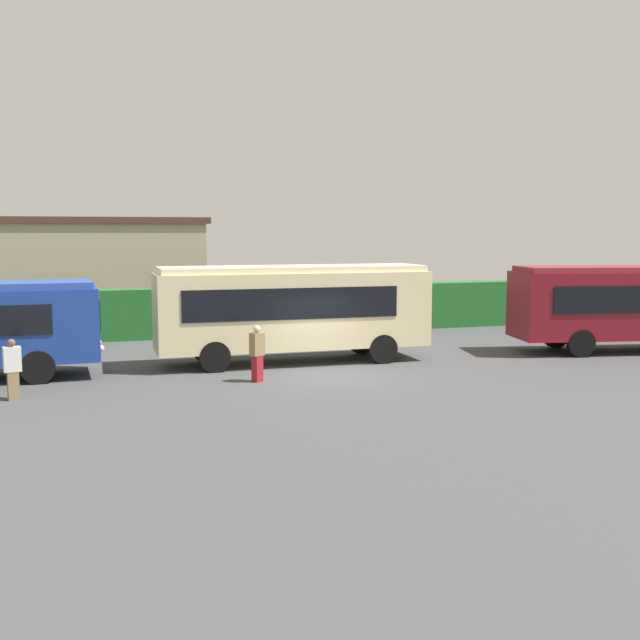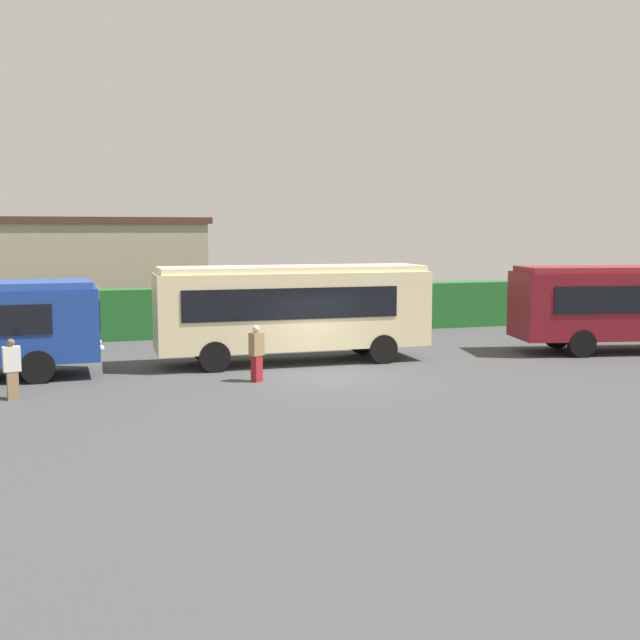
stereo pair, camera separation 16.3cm
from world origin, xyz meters
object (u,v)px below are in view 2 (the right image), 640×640
Objects in this scene: person_left at (12,368)px; person_far at (626,314)px; bus_cream at (293,307)px; person_right at (236,328)px; person_center at (257,352)px.

person_far reaches higher than person_left.
bus_cream reaches higher than person_left.
person_right reaches higher than person_left.
bus_cream is 5.70× the size of person_right.
person_far is (23.80, 5.33, 0.16)m from person_left.
person_right is at bearing 60.97° from person_far.
person_left is 0.86× the size of person_far.
person_center reaches higher than person_left.
person_far is (16.45, -1.43, 0.16)m from person_right.
bus_cream is 9.45m from person_left.
bus_cream is 5.53× the size of person_center.
bus_cream is at bearing 99.40° from person_left.
person_far is at bearing 74.79° from person_center.
person_left is 1.00× the size of person_right.
person_far is at bearing 7.61° from bus_cream.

